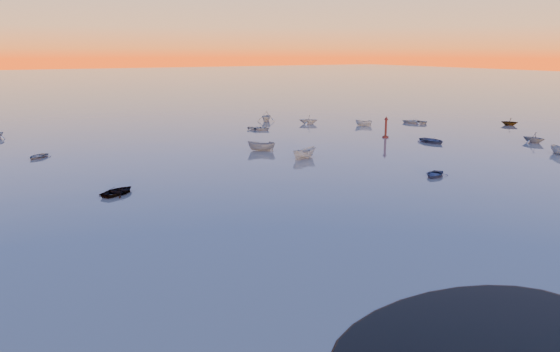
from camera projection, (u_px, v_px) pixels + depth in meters
ground at (125, 115)px, 116.14m from camera, size 600.00×600.00×0.00m
moored_fleet at (206, 150)px, 76.07m from camera, size 124.00×58.00×1.20m
boat_near_center at (304, 158)px, 70.21m from camera, size 2.46×4.08×1.32m
boat_near_right at (533, 143)px, 81.86m from camera, size 3.69×2.13×1.22m
channel_marker at (386, 129)px, 86.35m from camera, size 0.98×0.98×3.49m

